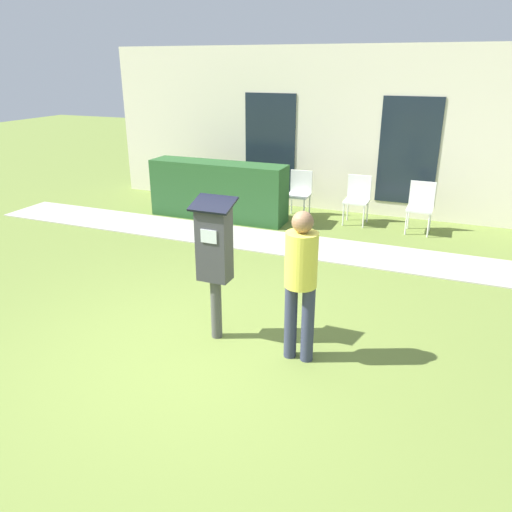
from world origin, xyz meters
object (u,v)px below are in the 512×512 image
Objects in this scene: parking_meter at (214,251)px; outdoor_chair_middle at (358,196)px; outdoor_chair_right at (421,203)px; outdoor_chair_left at (299,190)px; person_standing at (301,276)px.

parking_meter is 4.91m from outdoor_chair_middle.
outdoor_chair_middle and outdoor_chair_right have the same top height.
outdoor_chair_left and outdoor_chair_right have the same top height.
outdoor_chair_left is at bearing -177.07° from outdoor_chair_right.
outdoor_chair_right is (1.72, 4.74, -0.49)m from parking_meter.
outdoor_chair_right is at bearing -16.04° from outdoor_chair_left.
outdoor_chair_left is at bearing 96.91° from parking_meter.
parking_meter is 1.01× the size of person_standing.
outdoor_chair_middle is (0.56, 4.85, -0.49)m from parking_meter.
outdoor_chair_left is 1.00× the size of outdoor_chair_middle.
person_standing is 1.76× the size of outdoor_chair_right.
parking_meter is 1.77× the size of outdoor_chair_middle.
outdoor_chair_left is 2.31m from outdoor_chair_right.
person_standing is at bearing -4.17° from parking_meter.
outdoor_chair_right is (1.15, -0.11, 0.00)m from outdoor_chair_middle.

